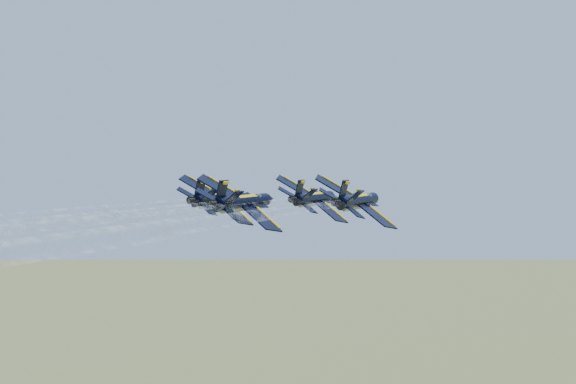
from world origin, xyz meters
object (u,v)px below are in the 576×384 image
at_px(jet_left, 220,199).
at_px(jet_lead, 315,198).
at_px(jet_right, 358,201).
at_px(jet_slot, 244,202).

bearing_deg(jet_left, jet_lead, 45.96).
height_order(jet_left, jet_right, same).
relative_size(jet_left, jet_right, 1.00).
distance_m(jet_left, jet_right, 20.29).
bearing_deg(jet_lead, jet_right, -45.90).
distance_m(jet_lead, jet_right, 14.71).
bearing_deg(jet_left, jet_right, -0.48).
bearing_deg(jet_right, jet_lead, 134.10).
bearing_deg(jet_right, jet_slot, -136.34).
relative_size(jet_lead, jet_left, 1.00).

